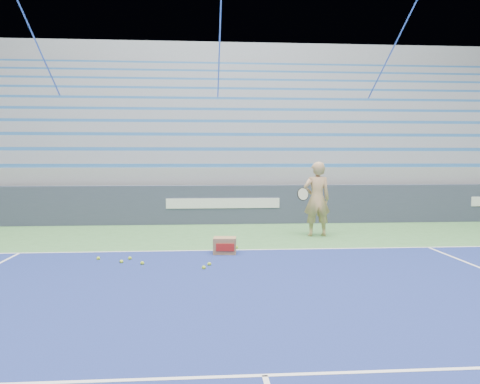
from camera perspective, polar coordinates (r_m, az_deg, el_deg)
name	(u,v)px	position (r m, az deg, el deg)	size (l,w,h in m)	color
sponsor_barrier	(223,204)	(13.36, -2.08, -1.53)	(30.00, 0.32, 1.10)	#353B51
bleachers	(218,146)	(19.02, -2.75, 5.56)	(31.00, 9.15, 7.30)	gray
tennis_player	(317,199)	(11.31, 9.33, -0.84)	(0.94, 0.84, 1.78)	tan
ball_box	(225,246)	(9.12, -1.87, -6.57)	(0.47, 0.38, 0.33)	#946D48
tennis_ball_0	(236,247)	(9.69, -0.45, -6.72)	(0.07, 0.07, 0.07)	#B0D72C
tennis_ball_1	(204,268)	(7.91, -4.43, -9.18)	(0.07, 0.07, 0.07)	#B0D72C
tennis_ball_2	(142,263)	(8.38, -11.83, -8.50)	(0.07, 0.07, 0.07)	#B0D72C
tennis_ball_3	(98,258)	(8.98, -16.90, -7.76)	(0.07, 0.07, 0.07)	#B0D72C
tennis_ball_4	(209,264)	(8.16, -3.76, -8.76)	(0.07, 0.07, 0.07)	#B0D72C
tennis_ball_5	(130,258)	(8.84, -13.28, -7.87)	(0.07, 0.07, 0.07)	#B0D72C
tennis_ball_6	(121,262)	(8.59, -14.26, -8.23)	(0.07, 0.07, 0.07)	#B0D72C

